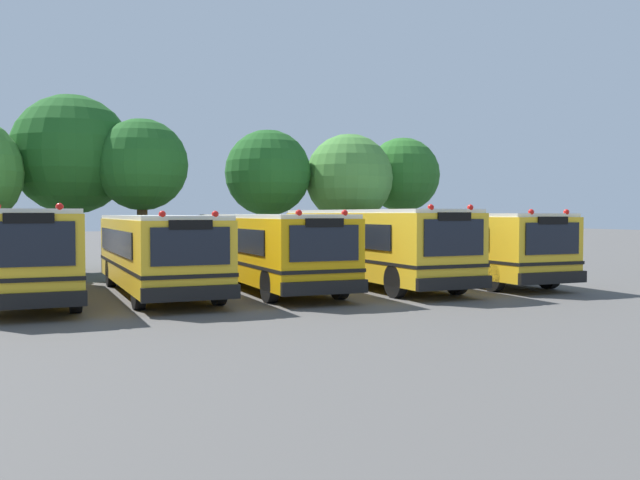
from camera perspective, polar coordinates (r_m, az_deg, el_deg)
name	(u,v)px	position (r m, az deg, el deg)	size (l,w,h in m)	color
ground_plane	(270,289)	(23.10, -4.15, -4.04)	(160.00, 160.00, 0.00)	#514F4C
school_bus_0	(28,250)	(21.68, -23.02, -0.78)	(2.54, 9.72, 2.76)	yellow
school_bus_1	(157,251)	(21.92, -13.32, -0.86)	(2.56, 9.60, 2.58)	yellow
school_bus_2	(267,248)	(22.98, -4.39, -0.63)	(2.71, 10.13, 2.61)	#EAA80C
school_bus_3	(371,243)	(24.23, 4.21, -0.29)	(2.54, 10.38, 2.78)	yellow
school_bus_4	(453,243)	(26.58, 10.99, -0.24)	(2.71, 10.97, 2.65)	yellow
tree_1	(72,154)	(31.14, -19.84, 6.72)	(5.03, 5.03, 7.52)	#4C3823
tree_2	(143,164)	(29.85, -14.43, 6.12)	(3.84, 3.84, 6.47)	#4C3823
tree_3	(266,172)	(31.64, -4.47, 5.66)	(3.92, 3.92, 6.33)	#4C3823
tree_4	(350,178)	(32.74, 2.50, 5.16)	(4.15, 4.15, 6.27)	#4C3823
tree_5	(404,176)	(34.68, 7.01, 5.31)	(3.69, 3.69, 6.29)	#4C3823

